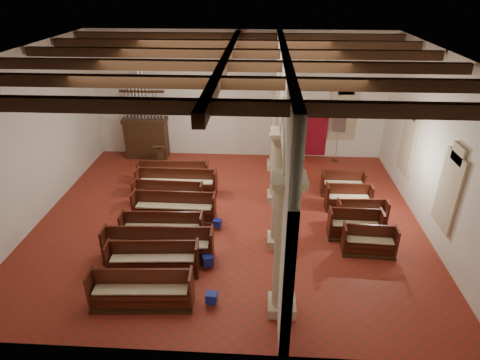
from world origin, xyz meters
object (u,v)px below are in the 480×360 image
object	(u,v)px
lectern	(160,159)
aisle_pew_0	(369,244)
nave_pew_0	(142,294)
pipe_organ	(146,131)
processional_banner	(337,145)

from	to	relation	value
lectern	aisle_pew_0	world-z (taller)	lectern
lectern	nave_pew_0	bearing A→B (deg)	-87.64
lectern	nave_pew_0	xyz separation A→B (m)	(1.51, -8.55, -0.16)
pipe_organ	lectern	xyz separation A→B (m)	(0.98, -1.47, -0.84)
processional_banner	nave_pew_0	distance (m)	12.10
nave_pew_0	aisle_pew_0	world-z (taller)	nave_pew_0
lectern	processional_banner	bearing A→B (deg)	2.37
nave_pew_0	aisle_pew_0	distance (m)	7.24
nave_pew_0	lectern	bearing A→B (deg)	96.63
pipe_organ	aisle_pew_0	xyz separation A→B (m)	(9.21, -7.32, -1.03)
nave_pew_0	aisle_pew_0	xyz separation A→B (m)	(6.72, 2.71, -0.03)
processional_banner	nave_pew_0	xyz separation A→B (m)	(-6.78, -10.02, -0.46)
lectern	nave_pew_0	size ratio (longest dim) A/B	0.45
pipe_organ	processional_banner	world-z (taller)	pipe_organ
lectern	processional_banner	size ratio (longest dim) A/B	0.49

